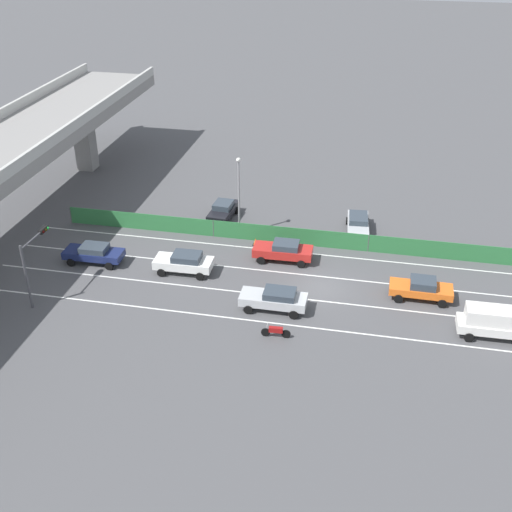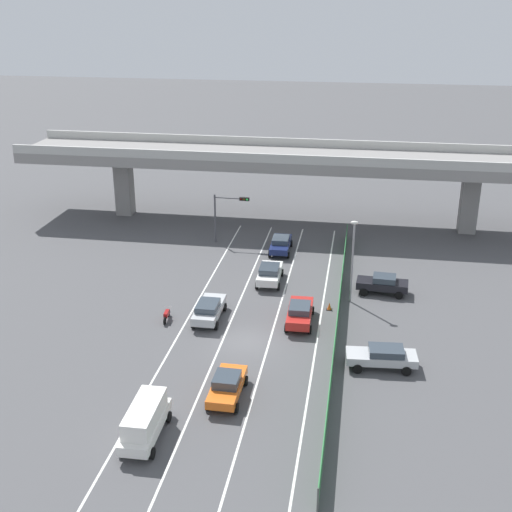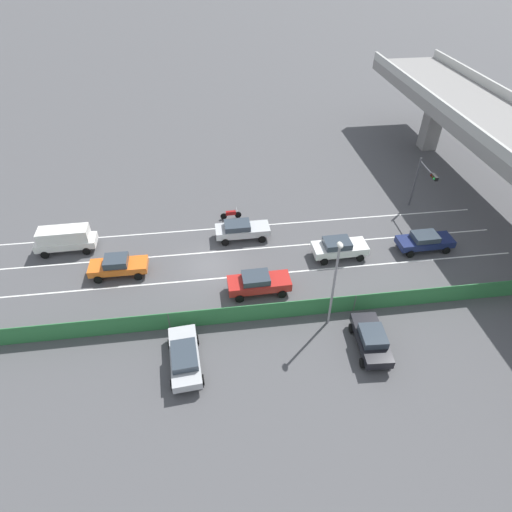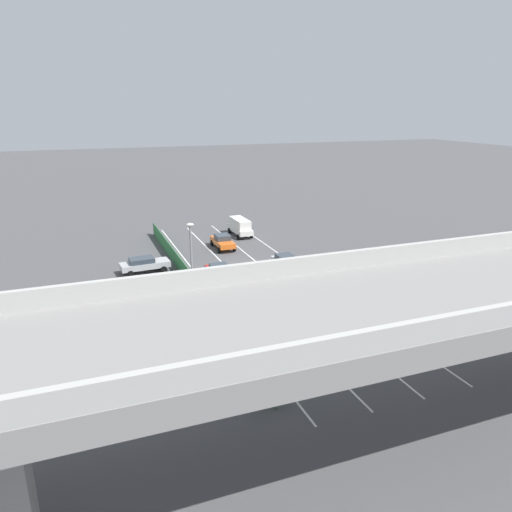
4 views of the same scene
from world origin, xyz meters
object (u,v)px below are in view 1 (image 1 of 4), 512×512
(car_sedan_silver, at_px, (275,298))
(traffic_cone, at_px, (256,242))
(car_sedan_white, at_px, (184,262))
(parked_sedan_dark, at_px, (223,210))
(traffic_light, at_px, (34,255))
(street_lamp, at_px, (239,189))
(parked_wagon_silver, at_px, (358,223))
(car_sedan_red, at_px, (283,250))
(car_taxi_orange, at_px, (421,288))
(car_sedan_navy, at_px, (94,253))
(motorcycle, at_px, (276,331))
(car_van_white, at_px, (496,321))

(car_sedan_silver, relative_size, traffic_cone, 7.57)
(car_sedan_white, height_order, parked_sedan_dark, car_sedan_white)
(traffic_light, height_order, street_lamp, street_lamp)
(parked_wagon_silver, height_order, parked_sedan_dark, parked_sedan_dark)
(traffic_cone, bearing_deg, car_sedan_white, 140.71)
(car_sedan_red, bearing_deg, street_lamp, 50.37)
(car_taxi_orange, xyz_separation_m, car_sedan_white, (0.08, 17.66, 0.04))
(car_taxi_orange, xyz_separation_m, parked_wagon_silver, (9.47, 5.12, -0.01))
(car_sedan_navy, xyz_separation_m, car_sedan_red, (3.32, -14.50, 0.05))
(traffic_cone, bearing_deg, parked_wagon_silver, -63.88)
(car_sedan_silver, xyz_separation_m, traffic_cone, (8.98, 3.23, -0.61))
(car_sedan_red, xyz_separation_m, parked_wagon_silver, (6.06, -5.43, -0.05))
(motorcycle, height_order, parked_wagon_silver, parked_wagon_silver)
(motorcycle, xyz_separation_m, traffic_light, (1.21, 17.35, 3.10))
(car_sedan_navy, distance_m, car_sedan_silver, 15.46)
(car_sedan_navy, bearing_deg, car_sedan_red, -77.08)
(car_van_white, distance_m, car_sedan_white, 22.64)
(parked_sedan_dark, xyz_separation_m, street_lamp, (-2.57, -2.08, 3.33))
(car_taxi_orange, height_order, parked_wagon_silver, car_taxi_orange)
(parked_sedan_dark, bearing_deg, car_sedan_white, 176.34)
(car_sedan_white, bearing_deg, car_sedan_navy, 89.97)
(motorcycle, height_order, traffic_cone, motorcycle)
(car_sedan_navy, relative_size, traffic_light, 0.94)
(parked_wagon_silver, bearing_deg, car_van_white, -143.38)
(car_sedan_navy, relative_size, parked_wagon_silver, 0.98)
(car_van_white, height_order, car_sedan_white, car_van_white)
(street_lamp, bearing_deg, traffic_cone, -132.20)
(car_taxi_orange, height_order, street_lamp, street_lamp)
(car_sedan_red, height_order, traffic_light, traffic_light)
(car_sedan_red, bearing_deg, car_van_white, -115.02)
(car_sedan_navy, distance_m, parked_sedan_dark, 12.46)
(car_sedan_white, bearing_deg, car_sedan_silver, -114.98)
(car_sedan_navy, distance_m, parked_wagon_silver, 22.03)
(car_sedan_silver, relative_size, motorcycle, 2.39)
(traffic_cone, bearing_deg, street_lamp, 47.80)
(parked_wagon_silver, relative_size, street_lamp, 0.69)
(parked_sedan_dark, distance_m, street_lamp, 4.69)
(parked_sedan_dark, relative_size, traffic_light, 0.87)
(parked_wagon_silver, relative_size, parked_sedan_dark, 1.11)
(street_lamp, bearing_deg, car_van_white, -118.72)
(motorcycle, bearing_deg, traffic_light, 86.02)
(car_sedan_silver, height_order, traffic_cone, car_sedan_silver)
(car_sedan_silver, xyz_separation_m, street_lamp, (10.55, 4.96, 3.31))
(parked_sedan_dark, bearing_deg, parked_wagon_silver, -90.81)
(car_van_white, relative_size, car_sedan_white, 1.09)
(car_sedan_silver, height_order, parked_sedan_dark, parked_sedan_dark)
(car_taxi_orange, relative_size, parked_wagon_silver, 0.93)
(street_lamp, bearing_deg, car_sedan_red, -129.63)
(car_taxi_orange, height_order, motorcycle, car_taxi_orange)
(car_sedan_navy, height_order, parked_sedan_dark, parked_sedan_dark)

